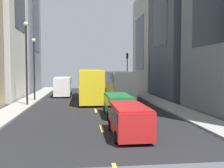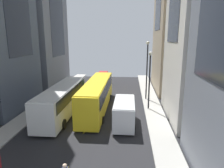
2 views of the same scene
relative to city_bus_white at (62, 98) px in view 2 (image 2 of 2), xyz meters
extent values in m
plane|color=black|center=(3.43, 3.43, -2.01)|extent=(40.70, 40.70, 0.00)
cube|color=#9E9B93|center=(-3.80, 3.43, -1.93)|extent=(2.24, 44.00, 0.15)
cube|color=#9E9B93|center=(10.65, 3.43, -1.93)|extent=(2.24, 44.00, 0.15)
cube|color=yellow|center=(3.43, -3.57, -2.00)|extent=(0.16, 2.00, 0.01)
cube|color=yellow|center=(3.43, 3.43, -2.00)|extent=(0.16, 2.00, 0.01)
cube|color=yellow|center=(3.43, 10.43, -2.00)|extent=(0.16, 2.00, 0.01)
cube|color=yellow|center=(3.43, 17.43, -2.00)|extent=(0.16, 2.00, 0.01)
cube|color=yellow|center=(3.43, 24.43, -2.00)|extent=(0.16, 2.00, 0.01)
cube|color=slate|center=(-8.74, 14.29, 10.30)|extent=(7.23, 11.77, 24.61)
cube|color=#1E232D|center=(-8.74, 14.29, 10.30)|extent=(7.30, 6.47, 13.53)
cube|color=silver|center=(0.00, 0.00, -0.23)|extent=(2.55, 11.94, 3.00)
cube|color=black|center=(0.00, 0.00, 0.62)|extent=(2.60, 10.99, 1.20)
cube|color=beige|center=(0.00, 0.00, 1.31)|extent=(2.45, 11.46, 0.08)
cylinder|color=black|center=(-1.17, 3.70, -1.51)|extent=(0.46, 1.00, 1.00)
cylinder|color=black|center=(1.17, 3.70, -1.51)|extent=(0.46, 1.00, 1.00)
cylinder|color=black|center=(-1.17, -3.70, -1.51)|extent=(0.46, 1.00, 1.00)
cylinder|color=black|center=(1.17, -3.70, -1.51)|extent=(0.46, 1.00, 1.00)
cube|color=yellow|center=(3.67, 2.09, -0.15)|extent=(2.45, 13.47, 3.30)
cube|color=black|center=(3.67, 2.09, 0.71)|extent=(2.50, 12.40, 1.48)
cube|color=gold|center=(3.67, 2.09, 1.54)|extent=(2.35, 12.93, 0.08)
cylinder|color=black|center=(2.55, 6.27, -1.63)|extent=(0.44, 0.76, 0.76)
cylinder|color=black|center=(4.80, 6.27, -1.63)|extent=(0.44, 0.76, 0.76)
cylinder|color=black|center=(2.55, -2.08, -1.63)|extent=(0.44, 0.76, 0.76)
cylinder|color=black|center=(4.80, -2.08, -1.63)|extent=(0.44, 0.76, 0.76)
cube|color=white|center=(7.15, -2.28, -0.66)|extent=(2.05, 5.24, 2.30)
cube|color=black|center=(7.15, -2.28, 0.09)|extent=(2.09, 4.82, 0.69)
cube|color=silver|center=(7.15, -2.28, 0.53)|extent=(1.97, 5.03, 0.08)
cylinder|color=black|center=(6.21, -0.66, -1.65)|extent=(0.37, 0.72, 0.72)
cylinder|color=black|center=(8.10, -0.66, -1.65)|extent=(0.37, 0.72, 0.72)
cylinder|color=black|center=(6.21, -3.90, -1.65)|extent=(0.37, 0.72, 0.72)
cylinder|color=black|center=(8.10, -3.90, -1.65)|extent=(0.37, 0.72, 0.72)
cube|color=red|center=(2.05, 19.33, -1.11)|extent=(1.82, 4.45, 1.45)
cube|color=black|center=(2.05, 19.33, -0.74)|extent=(1.86, 4.10, 0.61)
cube|color=#A91A1A|center=(2.05, 19.33, -0.35)|extent=(1.75, 4.28, 0.08)
cylinder|color=black|center=(1.22, 20.71, -1.70)|extent=(0.33, 0.62, 0.62)
cylinder|color=black|center=(2.89, 20.71, -1.70)|extent=(0.33, 0.62, 0.62)
cylinder|color=black|center=(1.22, 17.95, -1.70)|extent=(0.33, 0.62, 0.62)
cylinder|color=black|center=(2.89, 17.95, -1.70)|extent=(0.33, 0.62, 0.62)
cube|color=#1E7238|center=(1.81, 13.14, -1.13)|extent=(1.86, 4.62, 1.42)
cube|color=black|center=(1.81, 13.14, -0.76)|extent=(1.90, 4.25, 0.60)
cube|color=#1A612F|center=(1.81, 13.14, -0.37)|extent=(1.79, 4.43, 0.08)
cylinder|color=black|center=(0.95, 14.57, -1.70)|extent=(0.34, 0.62, 0.62)
cylinder|color=black|center=(2.67, 14.57, -1.70)|extent=(0.34, 0.62, 0.62)
cylinder|color=black|center=(0.95, 11.71, -1.70)|extent=(0.34, 0.62, 0.62)
cylinder|color=black|center=(2.67, 11.71, -1.70)|extent=(0.34, 0.62, 0.62)
sphere|color=beige|center=(4.28, -12.54, 0.16)|extent=(0.23, 0.23, 0.23)
cylinder|color=black|center=(10.03, 6.77, 2.02)|extent=(0.18, 0.18, 7.75)
sphere|color=silver|center=(10.03, 6.77, 6.07)|extent=(0.44, 0.44, 0.44)
cylinder|color=black|center=(10.03, 2.64, 1.45)|extent=(0.18, 0.18, 6.61)
sphere|color=silver|center=(10.03, 2.64, 4.93)|extent=(0.44, 0.44, 0.44)
camera|label=1|loc=(4.63, 33.38, 1.68)|focal=41.95mm
camera|label=2|loc=(7.61, -21.86, 6.81)|focal=32.75mm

